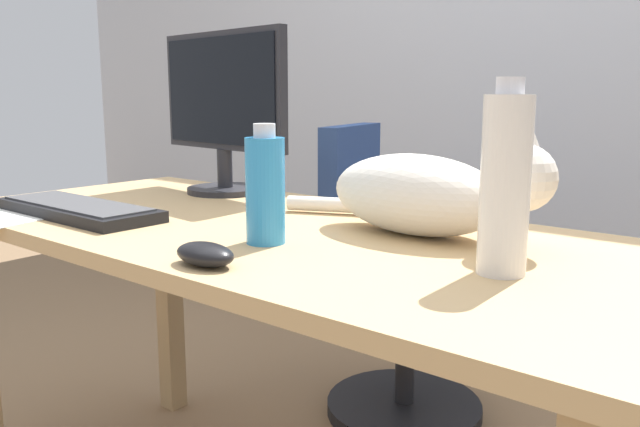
% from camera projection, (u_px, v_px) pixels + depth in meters
% --- Properties ---
extents(back_wall, '(6.00, 0.04, 2.60)m').
position_uv_depth(back_wall, '(563.00, 8.00, 2.37)').
color(back_wall, silver).
rests_on(back_wall, ground_plane).
extents(desk, '(1.56, 0.70, 0.73)m').
position_uv_depth(desk, '(271.00, 275.00, 1.31)').
color(desk, tan).
rests_on(desk, ground_plane).
extents(office_chair, '(0.50, 0.48, 0.90)m').
position_uv_depth(office_chair, '(391.00, 294.00, 2.00)').
color(office_chair, black).
rests_on(office_chair, ground_plane).
extents(monitor, '(0.48, 0.20, 0.42)m').
position_uv_depth(monitor, '(223.00, 106.00, 1.68)').
color(monitor, '#232328').
rests_on(monitor, desk).
extents(keyboard, '(0.44, 0.15, 0.03)m').
position_uv_depth(keyboard, '(77.00, 209.00, 1.40)').
color(keyboard, black).
rests_on(keyboard, desk).
extents(cat, '(0.61, 0.22, 0.20)m').
position_uv_depth(cat, '(425.00, 192.00, 1.19)').
color(cat, silver).
rests_on(cat, desk).
extents(computer_mouse, '(0.11, 0.06, 0.04)m').
position_uv_depth(computer_mouse, '(205.00, 254.00, 0.99)').
color(computer_mouse, black).
rests_on(computer_mouse, desk).
extents(paper_sheet, '(0.27, 0.33, 0.00)m').
position_uv_depth(paper_sheet, '(19.00, 213.00, 1.42)').
color(paper_sheet, white).
rests_on(paper_sheet, desk).
extents(water_bottle, '(0.07, 0.07, 0.21)m').
position_uv_depth(water_bottle, '(265.00, 189.00, 1.13)').
color(water_bottle, '#2D8CD1').
rests_on(water_bottle, desk).
extents(spray_bottle, '(0.07, 0.07, 0.28)m').
position_uv_depth(spray_bottle, '(505.00, 184.00, 0.93)').
color(spray_bottle, silver).
rests_on(spray_bottle, desk).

